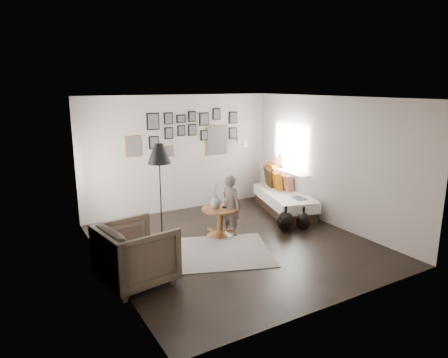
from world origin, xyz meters
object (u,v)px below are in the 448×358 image
vase (216,201)px  floor_lamp (159,157)px  pedestal_table (220,223)px  demijohn_small (303,221)px  demijohn_large (285,221)px  daybed (282,198)px  child (231,206)px  armchair (136,254)px  magazine_basket (138,270)px

vase → floor_lamp: bearing=159.7°
pedestal_table → demijohn_small: 1.67m
vase → pedestal_table: bearing=-14.0°
vase → demijohn_small: bearing=-19.7°
vase → demijohn_large: size_ratio=0.95×
vase → daybed: vase is taller
pedestal_table → child: 0.39m
vase → child: bearing=-21.2°
daybed → floor_lamp: bearing=-158.6°
armchair → floor_lamp: bearing=-43.0°
daybed → magazine_basket: bearing=-140.4°
vase → daybed: size_ratio=0.24×
pedestal_table → demijohn_small: (1.57, -0.57, -0.07)m
floor_lamp → magazine_basket: bearing=-123.0°
pedestal_table → armchair: 2.23m
floor_lamp → demijohn_small: 3.09m
vase → floor_lamp: size_ratio=0.27×
pedestal_table → armchair: armchair is taller
demijohn_small → child: (-1.38, 0.49, 0.41)m
daybed → demijohn_small: size_ratio=4.41×
pedestal_table → demijohn_small: size_ratio=1.47×
magazine_basket → floor_lamp: bearing=57.0°
daybed → vase: bearing=-147.0°
magazine_basket → child: size_ratio=0.36×
pedestal_table → child: child is taller
floor_lamp → demijohn_small: bearing=-20.0°
armchair → demijohn_large: bearing=-89.0°
daybed → pedestal_table: bearing=-145.9°
daybed → floor_lamp: floor_lamp is taller
daybed → floor_lamp: 3.29m
daybed → demijohn_large: daybed is taller
daybed → magazine_basket: (-3.97, -1.72, -0.09)m
floor_lamp → demijohn_large: (2.25, -0.83, -1.35)m
daybed → demijohn_large: bearing=-109.0°
vase → armchair: (-1.89, -1.05, -0.25)m
armchair → magazine_basket: (0.00, -0.04, -0.24)m
magazine_basket → demijohn_small: demijohn_small is taller
daybed → magazine_basket: size_ratio=4.94×
floor_lamp → child: bearing=-20.5°
magazine_basket → child: child is taller
magazine_basket → demijohn_small: bearing=8.0°
floor_lamp → demijohn_large: size_ratio=3.47×
demijohn_large → pedestal_table: bearing=159.7°
child → demijohn_large: bearing=-128.4°
vase → demijohn_large: 1.47m
magazine_basket → demijohn_large: bearing=11.0°
daybed → armchair: (-3.97, -1.68, 0.15)m
floor_lamp → magazine_basket: (-0.94, -1.44, -1.34)m
child → floor_lamp: bearing=50.7°
armchair → floor_lamp: size_ratio=0.55×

